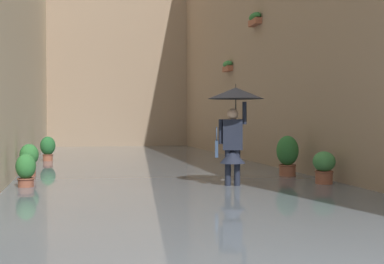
{
  "coord_description": "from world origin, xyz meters",
  "views": [
    {
      "loc": [
        1.98,
        2.74,
        1.41
      ],
      "look_at": [
        -0.4,
        -8.13,
        1.13
      ],
      "focal_mm": 49.73,
      "sensor_mm": 36.0,
      "label": 1
    }
  ],
  "objects": [
    {
      "name": "ground_plane",
      "position": [
        0.0,
        -11.26,
        0.0
      ],
      "size": [
        60.0,
        60.0,
        0.0
      ],
      "primitive_type": "plane",
      "color": "#605B56"
    },
    {
      "name": "flood_water",
      "position": [
        0.0,
        -11.26,
        0.05
      ],
      "size": [
        7.36,
        28.53,
        0.1
      ],
      "primitive_type": "cube",
      "color": "slate",
      "rests_on": "ground_plane"
    },
    {
      "name": "building_facade_far",
      "position": [
        0.0,
        -23.43,
        4.98
      ],
      "size": [
        10.16,
        1.8,
        9.95
      ],
      "primitive_type": "cube",
      "color": "gray",
      "rests_on": "ground_plane"
    },
    {
      "name": "person_wading",
      "position": [
        -1.03,
        -7.17,
        1.48
      ],
      "size": [
        1.09,
        1.09,
        2.08
      ],
      "color": "black",
      "rests_on": "ground_plane"
    },
    {
      "name": "potted_plant_mid_right",
      "position": [
        2.92,
        -7.84,
        0.4
      ],
      "size": [
        0.38,
        0.38,
        0.74
      ],
      "color": "brown",
      "rests_on": "ground_plane"
    },
    {
      "name": "potted_plant_near_left",
      "position": [
        -2.89,
        -7.09,
        0.42
      ],
      "size": [
        0.45,
        0.45,
        0.75
      ],
      "color": "#9E563D",
      "rests_on": "ground_plane"
    },
    {
      "name": "potted_plant_near_right",
      "position": [
        3.01,
        -9.67,
        0.49
      ],
      "size": [
        0.42,
        0.42,
        0.84
      ],
      "color": "brown",
      "rests_on": "ground_plane"
    },
    {
      "name": "potted_plant_far_left",
      "position": [
        -2.74,
        -8.61,
        0.56
      ],
      "size": [
        0.5,
        0.5,
        1.02
      ],
      "color": "#9E563D",
      "rests_on": "ground_plane"
    },
    {
      "name": "potted_plant_far_right",
      "position": [
        2.83,
        -14.21,
        0.49
      ],
      "size": [
        0.46,
        0.46,
        0.86
      ],
      "color": "#9E563D",
      "rests_on": "ground_plane"
    }
  ]
}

